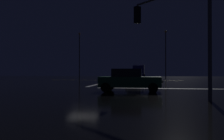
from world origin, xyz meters
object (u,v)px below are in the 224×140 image
object	(u,v)px
sedan_white	(134,76)
sedan_green_crossing	(129,80)
sedan_blue	(137,75)
traffic_signal_se	(172,21)
sedan_gray	(134,76)
box_truck	(139,71)
streetlamp_left_far	(79,52)
streetlamp_right_far	(166,51)
sedan_orange	(136,75)

from	to	relation	value
sedan_white	sedan_green_crossing	xyz separation A→B (m)	(0.85, -19.53, 0.00)
sedan_blue	traffic_signal_se	world-z (taller)	traffic_signal_se
traffic_signal_se	sedan_gray	bearing A→B (deg)	100.03
traffic_signal_se	sedan_blue	bearing A→B (deg)	95.57
sedan_gray	box_truck	distance (m)	25.38
traffic_signal_se	streetlamp_left_far	world-z (taller)	streetlamp_left_far
sedan_gray	traffic_signal_se	distance (m)	17.81
sedan_blue	sedan_gray	bearing A→B (deg)	-88.87
sedan_green_crossing	sedan_gray	bearing A→B (deg)	92.05
sedan_white	box_truck	world-z (taller)	box_truck
sedan_blue	sedan_green_crossing	distance (m)	31.44
box_truck	traffic_signal_se	size ratio (longest dim) A/B	1.41
streetlamp_left_far	sedan_white	bearing A→B (deg)	-47.21
sedan_white	streetlamp_left_far	xyz separation A→B (m)	(-12.38, 13.38, 4.80)
sedan_green_crossing	traffic_signal_se	distance (m)	5.37
sedan_white	sedan_blue	xyz separation A→B (m)	(0.01, 11.91, 0.00)
sedan_white	streetlamp_left_far	bearing A→B (deg)	132.79
sedan_blue	sedan_white	bearing A→B (deg)	-90.05
sedan_white	streetlamp_right_far	size ratio (longest dim) A/B	0.44
sedan_orange	sedan_gray	bearing A→B (deg)	-88.60
sedan_orange	box_truck	size ratio (longest dim) A/B	0.52
sedan_white	traffic_signal_se	xyz separation A→B (m)	(3.41, -22.91, 3.30)
traffic_signal_se	streetlamp_right_far	xyz separation A→B (m)	(2.25, 36.29, 1.50)
streetlamp_right_far	traffic_signal_se	bearing A→B (deg)	-93.54
sedan_white	box_truck	bearing A→B (deg)	89.86
sedan_green_crossing	traffic_signal_se	xyz separation A→B (m)	(2.55, -3.39, 3.30)
sedan_gray	sedan_orange	size ratio (longest dim) A/B	1.00
sedan_green_crossing	streetlamp_right_far	xyz separation A→B (m)	(4.80, 32.90, 4.80)
sedan_orange	sedan_green_crossing	size ratio (longest dim) A/B	1.00
sedan_white	traffic_signal_se	bearing A→B (deg)	-81.54
sedan_orange	box_truck	xyz separation A→B (m)	(-0.03, 13.84, 0.91)
traffic_signal_se	streetlamp_right_far	bearing A→B (deg)	86.46
sedan_green_crossing	sedan_white	bearing A→B (deg)	92.50
sedan_orange	streetlamp_left_far	bearing A→B (deg)	148.85
sedan_white	sedan_blue	bearing A→B (deg)	89.95
sedan_gray	sedan_green_crossing	bearing A→B (deg)	-87.95
sedan_orange	streetlamp_right_far	distance (m)	10.53
sedan_gray	streetlamp_left_far	xyz separation A→B (m)	(-12.74, 19.05, 4.80)
box_truck	streetlamp_right_far	world-z (taller)	streetlamp_right_far
traffic_signal_se	streetlamp_right_far	world-z (taller)	streetlamp_right_far
box_truck	traffic_signal_se	xyz separation A→B (m)	(3.36, -42.60, 2.39)
sedan_white	box_truck	xyz separation A→B (m)	(0.05, 19.68, 0.91)
sedan_white	traffic_signal_se	distance (m)	23.40
sedan_orange	sedan_blue	size ratio (longest dim) A/B	1.00
sedan_blue	streetlamp_right_far	bearing A→B (deg)	14.60
box_truck	sedan_green_crossing	xyz separation A→B (m)	(0.80, -39.21, -0.91)
traffic_signal_se	streetlamp_right_far	distance (m)	36.39
box_truck	sedan_blue	bearing A→B (deg)	-90.29
sedan_gray	sedan_blue	size ratio (longest dim) A/B	1.00
sedan_gray	streetlamp_right_far	distance (m)	20.35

